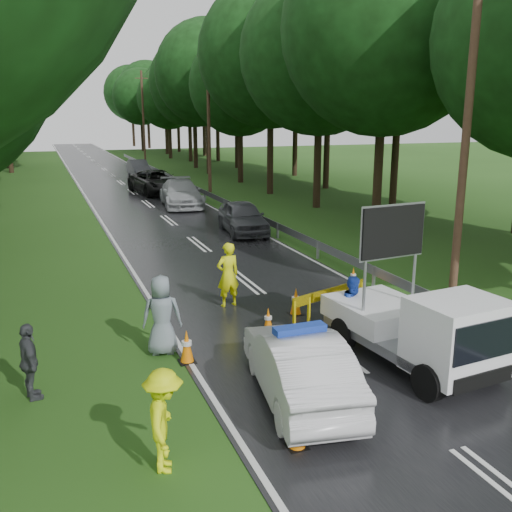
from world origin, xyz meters
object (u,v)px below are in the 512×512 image
work_truck (421,328)px  barrier (330,298)px  police_sedan (299,366)px  queue_car_fourth (138,168)px  queue_car_first (243,217)px  officer (228,275)px  queue_car_third (157,182)px  civilian (354,307)px  queue_car_second (181,193)px

work_truck → barrier: work_truck is taller
police_sedan → queue_car_fourth: police_sedan is taller
work_truck → queue_car_fourth: 42.51m
work_truck → queue_car_first: bearing=79.8°
officer → queue_car_third: officer is taller
queue_car_third → work_truck: bearing=-97.8°
queue_car_first → police_sedan: bearing=-99.8°
police_sedan → work_truck: bearing=-164.6°
civilian → queue_car_second: 21.95m
police_sedan → queue_car_third: (3.21, 30.36, 0.12)m
queue_car_second → queue_car_fourth: bearing=94.4°
officer → civilian: size_ratio=1.20×
queue_car_third → barrier: bearing=-99.4°
officer → police_sedan: bearing=77.7°
officer → work_truck: bearing=107.9°
work_truck → queue_car_fourth: work_truck is taller
queue_car_first → civilian: bearing=-91.6°
civilian → queue_car_third: 27.94m
barrier → queue_car_second: queue_car_second is taller
police_sedan → queue_car_first: (4.35, 15.58, 0.06)m
police_sedan → work_truck: 3.11m
work_truck → queue_car_second: (0.41, 24.03, -0.14)m
barrier → police_sedan: bearing=-145.5°
officer → queue_car_second: officer is taller
officer → queue_car_first: size_ratio=0.43×
police_sedan → barrier: bearing=-117.3°
barrier → civilian: civilian is taller
queue_car_second → queue_car_fourth: 18.47m
queue_car_second → queue_car_first: bearing=-78.4°
civilian → queue_car_third: size_ratio=0.27×
police_sedan → barrier: size_ratio=1.74×
queue_car_first → queue_car_second: bearing=101.3°
officer → queue_car_fourth: 37.21m
work_truck → queue_car_fourth: bearing=83.3°
queue_car_third → police_sedan: bearing=-103.6°
police_sedan → queue_car_second: 24.61m
barrier → queue_car_fourth: queue_car_fourth is taller
queue_car_second → barrier: bearing=-87.0°
work_truck → queue_car_second: 24.03m
work_truck → queue_car_second: work_truck is taller
queue_car_fourth → barrier: bearing=-93.1°
police_sedan → queue_car_third: 30.53m
police_sedan → queue_car_first: police_sedan is taller
police_sedan → civilian: bearing=-128.1°
queue_car_fourth → officer: bearing=-96.3°
work_truck → barrier: 2.96m
police_sedan → queue_car_third: bearing=-86.8°
queue_car_second → queue_car_third: bearing=98.8°
civilian → queue_car_second: queue_car_second is taller
work_truck → queue_car_first: work_truck is taller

